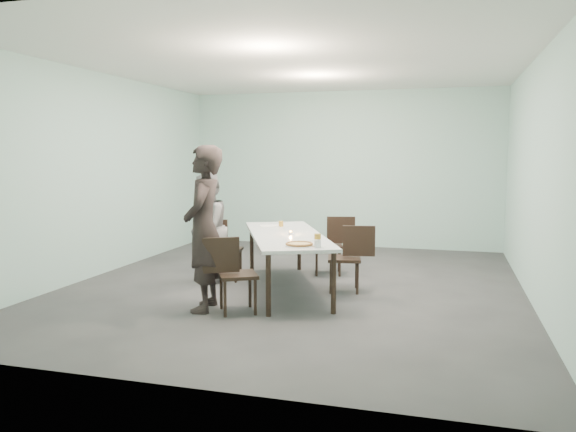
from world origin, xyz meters
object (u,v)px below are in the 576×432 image
(chair_far_left, at_px, (221,245))
(diner_near, at_px, (204,229))
(amber_tumbler, at_px, (281,224))
(beer_glass, at_px, (318,240))
(chair_far_right, at_px, (333,241))
(water_tumbler, at_px, (318,244))
(chair_near_left, at_px, (231,269))
(pizza, at_px, (299,244))
(chair_near_right, at_px, (350,254))
(side_plate, at_px, (306,240))
(table, at_px, (286,238))
(tealight, at_px, (291,233))
(diner_far, at_px, (207,228))

(chair_far_left, bearing_deg, diner_near, -83.04)
(amber_tumbler, bearing_deg, beer_glass, -60.27)
(chair_far_right, relative_size, water_tumbler, 9.67)
(chair_near_left, distance_m, diner_near, 0.56)
(chair_far_left, height_order, pizza, chair_far_left)
(chair_near_right, height_order, water_tumbler, chair_near_right)
(side_plate, bearing_deg, table, 128.20)
(chair_near_right, distance_m, tealight, 0.83)
(side_plate, xyz_separation_m, beer_glass, (0.24, -0.42, 0.07))
(diner_far, relative_size, beer_glass, 10.26)
(amber_tumbler, bearing_deg, diner_far, -146.81)
(chair_far_right, bearing_deg, pizza, 77.09)
(table, distance_m, chair_far_right, 1.20)
(chair_far_left, xyz_separation_m, beer_glass, (1.70, -1.22, 0.32))
(amber_tumbler, bearing_deg, tealight, -64.63)
(beer_glass, xyz_separation_m, amber_tumbler, (-0.91, 1.59, -0.03))
(chair_near_left, xyz_separation_m, chair_near_right, (1.14, 1.37, 0.00))
(side_plate, height_order, amber_tumbler, amber_tumbler)
(chair_near_right, relative_size, water_tumbler, 9.67)
(chair_near_left, height_order, amber_tumbler, chair_near_left)
(side_plate, bearing_deg, pizza, -86.45)
(pizza, height_order, beer_glass, beer_glass)
(chair_near_right, bearing_deg, chair_far_left, -16.30)
(chair_near_right, height_order, diner_near, diner_near)
(diner_far, bearing_deg, amber_tumbler, 120.54)
(tealight, bearing_deg, diner_near, -122.11)
(pizza, xyz_separation_m, amber_tumbler, (-0.69, 1.59, 0.02))
(chair_near_left, relative_size, diner_near, 0.46)
(tealight, bearing_deg, amber_tumbler, 115.37)
(pizza, bearing_deg, side_plate, 93.55)
(chair_far_left, bearing_deg, water_tumbler, -45.46)
(chair_near_right, xyz_separation_m, side_plate, (-0.45, -0.63, 0.25))
(chair_far_left, relative_size, pizza, 2.56)
(chair_near_left, height_order, diner_far, diner_far)
(chair_near_right, distance_m, diner_near, 2.04)
(chair_far_right, relative_size, beer_glass, 5.80)
(side_plate, height_order, beer_glass, beer_glass)
(diner_near, xyz_separation_m, beer_glass, (1.27, 0.30, -0.13))
(tealight, bearing_deg, water_tumbler, -57.69)
(pizza, height_order, amber_tumbler, amber_tumbler)
(chair_far_right, height_order, beer_glass, beer_glass)
(pizza, distance_m, water_tumbler, 0.24)
(chair_near_left, height_order, tealight, chair_near_left)
(chair_near_right, bearing_deg, diner_far, -9.94)
(chair_near_left, relative_size, diner_far, 0.57)
(table, relative_size, side_plate, 15.23)
(tealight, bearing_deg, chair_near_left, -108.07)
(diner_near, relative_size, pizza, 5.60)
(diner_far, relative_size, amber_tumbler, 19.23)
(chair_far_right, bearing_deg, amber_tumbler, 18.91)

